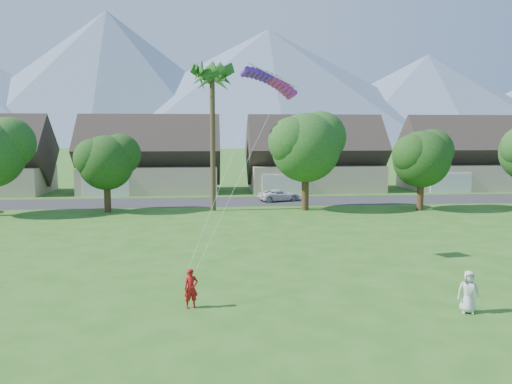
{
  "coord_description": "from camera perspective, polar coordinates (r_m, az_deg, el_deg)",
  "views": [
    {
      "loc": [
        -2.3,
        -14.63,
        6.75
      ],
      "look_at": [
        0.0,
        10.0,
        3.8
      ],
      "focal_mm": 35.0,
      "sensor_mm": 36.0,
      "label": 1
    }
  ],
  "objects": [
    {
      "name": "watcher",
      "position": [
        20.69,
        23.12,
        -10.45
      ],
      "size": [
        0.91,
        0.73,
        1.62
      ],
      "primitive_type": "imported",
      "rotation": [
        0.0,
        0.0,
        -0.31
      ],
      "color": "silver",
      "rests_on": "ground"
    },
    {
      "name": "fan_palm",
      "position": [
        43.43,
        -5.05,
        13.46
      ],
      "size": [
        3.0,
        3.0,
        13.8
      ],
      "color": "#4C3D26",
      "rests_on": "ground"
    },
    {
      "name": "houses_row",
      "position": [
        57.79,
        -2.56,
        3.52
      ],
      "size": [
        72.75,
        8.19,
        8.86
      ],
      "color": "beige",
      "rests_on": "ground"
    },
    {
      "name": "ground",
      "position": [
        16.28,
        3.44,
        -17.72
      ],
      "size": [
        500.0,
        500.0,
        0.0
      ],
      "primitive_type": "plane",
      "color": "#2D6019",
      "rests_on": "ground"
    },
    {
      "name": "mountain_ridge",
      "position": [
        275.83,
        -2.74,
        11.44
      ],
      "size": [
        540.0,
        240.0,
        70.0
      ],
      "color": "slate",
      "rests_on": "ground"
    },
    {
      "name": "street",
      "position": [
        49.15,
        -2.61,
        -1.09
      ],
      "size": [
        90.0,
        7.0,
        0.01
      ],
      "primitive_type": "cube",
      "color": "#2D2D30",
      "rests_on": "ground"
    },
    {
      "name": "tree_row",
      "position": [
        42.61,
        -3.79,
        4.29
      ],
      "size": [
        62.27,
        6.67,
        8.45
      ],
      "color": "#47301C",
      "rests_on": "ground"
    },
    {
      "name": "parafoil_kite",
      "position": [
        25.81,
        1.65,
        12.77
      ],
      "size": [
        2.96,
        1.15,
        0.5
      ],
      "rotation": [
        0.0,
        0.0,
        0.11
      ],
      "color": "#5B19BF",
      "rests_on": "ground"
    },
    {
      "name": "parked_car",
      "position": [
        49.5,
        2.69,
        -0.36
      ],
      "size": [
        4.58,
        3.11,
        1.16
      ],
      "primitive_type": "imported",
      "rotation": [
        0.0,
        0.0,
        1.88
      ],
      "color": "silver",
      "rests_on": "ground"
    },
    {
      "name": "kite_flyer",
      "position": [
        19.75,
        -7.44,
        -10.88
      ],
      "size": [
        0.65,
        0.52,
        1.55
      ],
      "primitive_type": "imported",
      "rotation": [
        0.0,
        0.0,
        0.31
      ],
      "color": "#A61313",
      "rests_on": "ground"
    }
  ]
}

